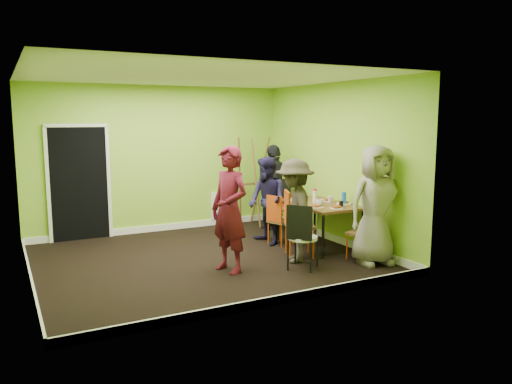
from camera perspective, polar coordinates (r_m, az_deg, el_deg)
ground at (r=7.94m, az=-5.99°, el=-7.59°), size 5.00×5.00×0.00m
room_walls at (r=7.75m, az=-6.38°, el=-0.50°), size 5.04×4.54×2.82m
dining_table at (r=8.58m, az=7.19°, el=-1.63°), size 0.90×1.50×0.75m
chair_left_far at (r=8.63m, az=2.54°, el=-2.88°), size 0.46×0.45×0.88m
chair_left_near at (r=7.95m, az=4.42°, el=-3.17°), size 0.56×0.56×1.05m
chair_back_end at (r=9.79m, az=2.80°, el=-0.25°), size 0.53×0.58×1.00m
chair_front_end at (r=7.88m, az=12.44°, el=-4.10°), size 0.47×0.47×0.89m
chair_bentwood at (r=7.23m, az=5.24°, el=-4.78°), size 0.53×0.53×0.97m
easel at (r=10.18m, az=-0.48°, el=1.19°), size 0.73×0.69×1.82m
plate_near_left at (r=8.82m, az=4.66°, el=-0.92°), size 0.26×0.26×0.01m
plate_near_right at (r=8.12m, az=6.89°, el=-1.76°), size 0.23×0.23×0.01m
plate_far_back at (r=8.95m, az=4.93°, el=-0.78°), size 0.24×0.24×0.01m
plate_far_front at (r=8.07m, az=9.19°, el=-1.87°), size 0.21×0.21×0.01m
plate_wall_back at (r=8.78m, az=8.14°, el=-1.01°), size 0.22×0.22×0.01m
plate_wall_front at (r=8.55m, az=10.03°, el=-1.32°), size 0.25×0.25×0.01m
thermos at (r=8.57m, az=6.73°, el=-0.54°), size 0.07×0.07×0.21m
blue_bottle at (r=8.50m, az=10.01°, el=-0.70°), size 0.08×0.08×0.21m
orange_bottle at (r=8.63m, az=6.55°, el=-0.93°), size 0.04×0.04×0.08m
glass_mid at (r=8.64m, az=5.03°, el=-0.82°), size 0.06×0.06×0.10m
glass_back at (r=8.99m, az=6.71°, el=-0.48°), size 0.06×0.06×0.10m
glass_front at (r=8.32m, az=9.71°, el=-1.30°), size 0.07×0.07×0.09m
cup_a at (r=8.31m, az=7.29°, el=-1.21°), size 0.13×0.13×0.10m
cup_b at (r=8.72m, az=8.50°, el=-0.80°), size 0.11×0.11×0.10m
person_standing at (r=7.08m, az=-3.04°, el=-2.01°), size 0.61×0.76×1.80m
person_left_far at (r=8.66m, az=1.26°, el=-1.00°), size 0.61×0.76×1.53m
person_left_near at (r=7.61m, az=4.44°, el=-2.14°), size 0.94×1.17×1.58m
person_back_end at (r=9.86m, az=2.13°, el=0.58°), size 1.05×0.62×1.67m
person_front_end at (r=7.66m, az=13.54°, el=-1.46°), size 0.96×0.70×1.80m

